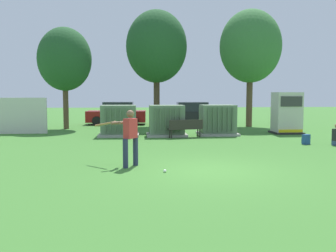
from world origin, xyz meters
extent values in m
plane|color=#3D752D|center=(0.00, 0.00, 0.00)|extent=(96.00, 96.00, 0.00)
cube|color=beige|center=(-9.54, 10.50, 1.00)|extent=(4.80, 0.12, 2.00)
cube|color=#9E9B93|center=(-3.08, 9.04, 0.06)|extent=(2.10, 1.70, 0.12)
cube|color=#607A5B|center=(-3.08, 9.04, 0.87)|extent=(1.80, 1.40, 1.50)
cube|color=#52684E|center=(-3.71, 8.28, 0.87)|extent=(0.06, 0.12, 1.27)
cube|color=#52684E|center=(-3.46, 8.28, 0.87)|extent=(0.06, 0.12, 1.27)
cube|color=#52684E|center=(-3.20, 8.28, 0.87)|extent=(0.06, 0.12, 1.27)
cube|color=#52684E|center=(-2.95, 8.28, 0.87)|extent=(0.06, 0.12, 1.27)
cube|color=#52684E|center=(-2.69, 8.28, 0.87)|extent=(0.06, 0.12, 1.27)
cube|color=#52684E|center=(-2.44, 8.28, 0.87)|extent=(0.06, 0.12, 1.27)
cube|color=#9E9B93|center=(-0.57, 8.86, 0.06)|extent=(2.10, 1.70, 0.12)
cube|color=#607A5B|center=(-0.57, 8.86, 0.87)|extent=(1.80, 1.40, 1.50)
cube|color=#52684E|center=(-1.20, 8.10, 0.87)|extent=(0.06, 0.12, 1.27)
cube|color=#52684E|center=(-0.95, 8.10, 0.87)|extent=(0.06, 0.12, 1.27)
cube|color=#52684E|center=(-0.69, 8.10, 0.87)|extent=(0.06, 0.12, 1.27)
cube|color=#52684E|center=(-0.44, 8.10, 0.87)|extent=(0.06, 0.12, 1.27)
cube|color=#52684E|center=(-0.18, 8.10, 0.87)|extent=(0.06, 0.12, 1.27)
cube|color=#52684E|center=(0.07, 8.10, 0.87)|extent=(0.06, 0.12, 1.27)
cube|color=#9E9B93|center=(2.21, 9.10, 0.06)|extent=(2.10, 1.70, 0.12)
cube|color=#607A5B|center=(2.21, 9.10, 0.87)|extent=(1.80, 1.40, 1.50)
cube|color=#52684E|center=(1.57, 8.34, 0.87)|extent=(0.06, 0.12, 1.27)
cube|color=#52684E|center=(1.83, 8.34, 0.87)|extent=(0.06, 0.12, 1.27)
cube|color=#52684E|center=(2.08, 8.34, 0.87)|extent=(0.06, 0.12, 1.27)
cube|color=#52684E|center=(2.34, 8.34, 0.87)|extent=(0.06, 0.12, 1.27)
cube|color=#52684E|center=(2.59, 8.34, 0.87)|extent=(0.06, 0.12, 1.27)
cube|color=#52684E|center=(2.85, 8.34, 0.87)|extent=(0.06, 0.12, 1.27)
cube|color=#262626|center=(6.21, 9.50, 0.05)|extent=(1.60, 1.40, 0.10)
cube|color=beige|center=(6.21, 9.50, 1.20)|extent=(1.40, 1.20, 2.20)
cube|color=#383838|center=(6.21, 8.88, 1.81)|extent=(1.19, 0.04, 0.55)
cube|color=yellow|center=(6.21, 8.88, 0.20)|extent=(1.33, 0.04, 0.16)
cube|color=#2D2823|center=(0.30, 8.00, 0.45)|extent=(1.84, 0.83, 0.05)
cube|color=#2D2823|center=(0.35, 7.83, 0.70)|extent=(1.76, 0.48, 0.44)
cylinder|color=#2D2823|center=(-0.47, 7.95, 0.21)|extent=(0.06, 0.06, 0.42)
cylinder|color=#2D2823|center=(1.01, 8.32, 0.21)|extent=(0.06, 0.06, 0.42)
cylinder|color=#2D2823|center=(-0.41, 7.68, 0.21)|extent=(0.06, 0.06, 0.42)
cylinder|color=#2D2823|center=(1.08, 8.05, 0.21)|extent=(0.06, 0.06, 0.42)
cylinder|color=#282D4C|center=(-2.42, 0.59, 0.44)|extent=(0.16, 0.16, 0.88)
cylinder|color=#282D4C|center=(-2.12, 0.97, 0.44)|extent=(0.16, 0.16, 0.88)
cube|color=red|center=(-2.27, 0.78, 1.18)|extent=(0.44, 0.46, 0.60)
sphere|color=brown|center=(-2.27, 0.78, 1.62)|extent=(0.23, 0.23, 0.23)
cylinder|color=brown|center=(-2.62, 0.94, 1.34)|extent=(0.51, 0.37, 0.09)
cylinder|color=brown|center=(-2.51, 1.08, 1.34)|extent=(0.26, 0.54, 0.09)
cylinder|color=#A5723F|center=(-3.10, 1.43, 1.27)|extent=(0.71, 0.58, 0.21)
sphere|color=#A5723F|center=(-2.76, 1.17, 1.34)|extent=(0.08, 0.08, 0.08)
sphere|color=white|center=(-1.28, -0.15, 0.04)|extent=(0.09, 0.09, 0.09)
cylinder|color=#9E7051|center=(6.58, 4.97, 0.42)|extent=(0.41, 0.24, 0.32)
cube|color=#264C8C|center=(5.33, 5.14, 0.22)|extent=(0.37, 0.31, 0.44)
cube|color=navy|center=(5.28, 5.26, 0.15)|extent=(0.23, 0.14, 0.22)
cylinder|color=brown|center=(-6.61, 13.17, 1.35)|extent=(0.33, 0.33, 2.69)
ellipsoid|color=#235128|center=(-6.61, 13.17, 4.37)|extent=(3.31, 3.31, 3.94)
cylinder|color=#4C3828|center=(-0.81, 14.60, 1.66)|extent=(0.41, 0.41, 3.31)
ellipsoid|color=#235128|center=(-0.81, 14.60, 5.37)|extent=(4.08, 4.08, 4.84)
cylinder|color=brown|center=(5.42, 13.95, 1.66)|extent=(0.41, 0.41, 3.31)
ellipsoid|color=#387038|center=(5.42, 13.95, 5.37)|extent=(4.08, 4.08, 4.84)
cube|color=maroon|center=(-3.65, 16.32, 0.58)|extent=(4.26, 1.85, 0.80)
cube|color=#262B33|center=(-3.50, 16.31, 1.30)|extent=(2.16, 1.64, 0.64)
cylinder|color=black|center=(-4.98, 15.52, 0.32)|extent=(0.65, 0.24, 0.64)
cylinder|color=black|center=(-4.92, 17.22, 0.32)|extent=(0.65, 0.24, 0.64)
cylinder|color=black|center=(-2.38, 15.42, 0.32)|extent=(0.65, 0.24, 0.64)
cylinder|color=black|center=(-2.32, 17.12, 0.32)|extent=(0.65, 0.24, 0.64)
cube|color=black|center=(1.60, 15.52, 0.58)|extent=(4.23, 1.77, 0.80)
cube|color=#262B33|center=(1.75, 15.52, 1.30)|extent=(2.13, 1.60, 0.64)
cylinder|color=black|center=(0.28, 14.69, 0.32)|extent=(0.64, 0.23, 0.64)
cylinder|color=black|center=(0.31, 16.39, 0.32)|extent=(0.64, 0.23, 0.64)
cylinder|color=black|center=(2.89, 14.65, 0.32)|extent=(0.64, 0.23, 0.64)
cylinder|color=black|center=(2.92, 16.34, 0.32)|extent=(0.64, 0.23, 0.64)
camera|label=1|loc=(-1.99, -10.37, 2.24)|focal=39.25mm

